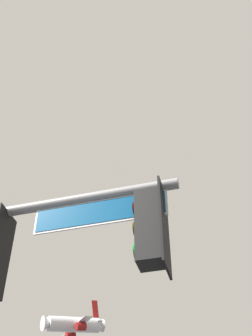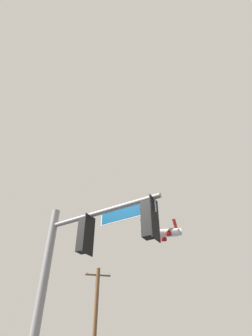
{
  "view_description": "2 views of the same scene",
  "coord_description": "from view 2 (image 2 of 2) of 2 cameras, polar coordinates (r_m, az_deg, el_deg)",
  "views": [
    {
      "loc": [
        -0.5,
        -10.99,
        1.38
      ],
      "look_at": [
        -2.1,
        -5.76,
        6.16
      ],
      "focal_mm": 50.0,
      "sensor_mm": 36.0,
      "label": 1
    },
    {
      "loc": [
        1.51,
        -12.14,
        1.56
      ],
      "look_at": [
        -2.43,
        -6.05,
        6.9
      ],
      "focal_mm": 28.0,
      "sensor_mm": 36.0,
      "label": 2
    }
  ],
  "objects": [
    {
      "name": "utility_pole",
      "position": [
        24.55,
        -6.7,
        -29.89
      ],
      "size": [
        1.64,
        1.71,
        8.24
      ],
      "color": "brown",
      "rests_on": "ground_plane"
    },
    {
      "name": "airplane",
      "position": [
        144.77,
        8.3,
        -13.9
      ],
      "size": [
        16.48,
        16.32,
        12.46
      ],
      "color": "silver"
    },
    {
      "name": "signal_pole_near",
      "position": [
        8.73,
        -10.69,
        -19.36
      ],
      "size": [
        4.4,
        0.6,
        6.1
      ],
      "color": "gray",
      "rests_on": "ground_plane"
    }
  ]
}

